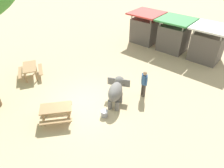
# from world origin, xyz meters

# --- Properties ---
(ground_plane) EXTENTS (60.00, 60.00, 0.00)m
(ground_plane) POSITION_xyz_m (0.00, 0.00, 0.00)
(ground_plane) COLOR tan
(elephant) EXTENTS (1.50, 1.83, 1.29)m
(elephant) POSITION_xyz_m (1.23, 1.14, 0.82)
(elephant) COLOR slate
(elephant) RESTS_ON ground_plane
(person_handler) EXTENTS (0.47, 0.32, 1.62)m
(person_handler) POSITION_xyz_m (2.03, 2.59, 0.95)
(person_handler) COLOR #3F3833
(person_handler) RESTS_ON ground_plane
(picnic_table_near) EXTENTS (2.05, 2.05, 0.78)m
(picnic_table_near) POSITION_xyz_m (-4.66, -0.32, 0.59)
(picnic_table_near) COLOR #9E7A51
(picnic_table_near) RESTS_ON ground_plane
(picnic_table_far) EXTENTS (2.10, 2.10, 0.78)m
(picnic_table_far) POSITION_xyz_m (-0.21, -1.74, 0.59)
(picnic_table_far) COLOR #9E7A51
(picnic_table_far) RESTS_ON ground_plane
(market_stall_red) EXTENTS (2.50, 2.50, 2.52)m
(market_stall_red) POSITION_xyz_m (-2.04, 9.20, 1.14)
(market_stall_red) COLOR #59514C
(market_stall_red) RESTS_ON ground_plane
(market_stall_green) EXTENTS (2.50, 2.50, 2.52)m
(market_stall_green) POSITION_xyz_m (0.56, 9.20, 1.14)
(market_stall_green) COLOR #59514C
(market_stall_green) RESTS_ON ground_plane
(market_stall_white) EXTENTS (2.50, 2.50, 2.52)m
(market_stall_white) POSITION_xyz_m (3.16, 9.20, 1.14)
(market_stall_white) COLOR #59514C
(market_stall_white) RESTS_ON ground_plane
(feed_bucket) EXTENTS (0.36, 0.36, 0.32)m
(feed_bucket) POSITION_xyz_m (1.43, -0.08, 0.16)
(feed_bucket) COLOR gray
(feed_bucket) RESTS_ON ground_plane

